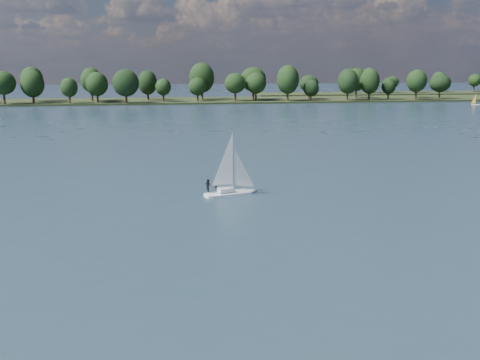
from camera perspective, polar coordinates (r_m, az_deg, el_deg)
The scene contains 6 objects.
ground at distance 126.02m, azimuth -7.17°, elevation 5.06°, with size 700.00×700.00×0.00m, color #233342.
far_shore at distance 237.56m, azimuth -8.17°, elevation 8.27°, with size 660.00×40.00×1.50m, color black.
far_shore_back at distance 329.31m, azimuth 21.05°, elevation 8.61°, with size 220.00×30.00×1.40m, color black.
sailboat at distance 63.46m, azimuth -1.30°, elevation 0.32°, with size 6.23×3.35×7.90m.
dinghy_orange at distance 235.37m, azimuth 23.82°, elevation 7.62°, with size 3.17×2.42×4.74m.
treeline at distance 233.36m, azimuth -9.94°, elevation 10.12°, with size 563.00×73.59×17.69m.
Camera 1 is at (-4.22, -25.05, 15.08)m, focal length 40.00 mm.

